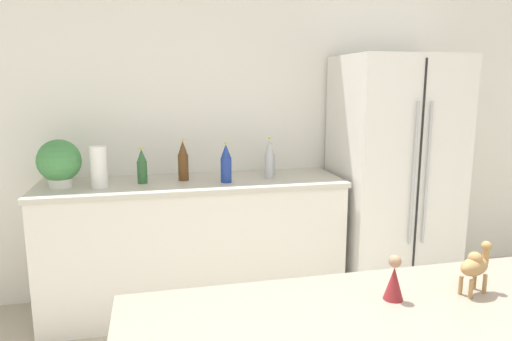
% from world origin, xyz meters
% --- Properties ---
extents(wall_back, '(8.00, 0.06, 2.55)m').
position_xyz_m(wall_back, '(0.00, 2.73, 1.27)').
color(wall_back, white).
rests_on(wall_back, ground_plane).
extents(back_counter, '(2.07, 0.63, 0.92)m').
position_xyz_m(back_counter, '(-0.37, 2.40, 0.46)').
color(back_counter, silver).
rests_on(back_counter, ground_plane).
extents(refrigerator, '(0.83, 0.70, 1.78)m').
position_xyz_m(refrigerator, '(1.12, 2.34, 0.89)').
color(refrigerator, silver).
rests_on(refrigerator, ground_plane).
extents(potted_plant, '(0.27, 0.27, 0.31)m').
position_xyz_m(potted_plant, '(-1.23, 2.39, 1.08)').
color(potted_plant, silver).
rests_on(potted_plant, back_counter).
extents(paper_towel_roll, '(0.11, 0.11, 0.27)m').
position_xyz_m(paper_towel_roll, '(-0.98, 2.33, 1.05)').
color(paper_towel_roll, white).
rests_on(paper_towel_roll, back_counter).
extents(back_bottle_0, '(0.06, 0.06, 0.29)m').
position_xyz_m(back_bottle_0, '(0.16, 2.37, 1.06)').
color(back_bottle_0, '#B2B7BC').
rests_on(back_bottle_0, back_counter).
extents(back_bottle_1, '(0.07, 0.07, 0.24)m').
position_xyz_m(back_bottle_1, '(-0.71, 2.40, 1.03)').
color(back_bottle_1, '#2D6033').
rests_on(back_bottle_1, back_counter).
extents(back_bottle_2, '(0.07, 0.07, 0.27)m').
position_xyz_m(back_bottle_2, '(-0.16, 2.30, 1.05)').
color(back_bottle_2, navy).
rests_on(back_bottle_2, back_counter).
extents(back_bottle_3, '(0.07, 0.07, 0.28)m').
position_xyz_m(back_bottle_3, '(-0.44, 2.44, 1.05)').
color(back_bottle_3, brown).
rests_on(back_bottle_3, back_counter).
extents(back_bottle_4, '(0.08, 0.08, 0.24)m').
position_xyz_m(back_bottle_4, '(0.20, 2.50, 1.03)').
color(back_bottle_4, '#B2B7BC').
rests_on(back_bottle_4, back_counter).
extents(camel_figurine, '(0.12, 0.08, 0.15)m').
position_xyz_m(camel_figurine, '(0.26, 0.37, 1.06)').
color(camel_figurine, '#A87F4C').
rests_on(camel_figurine, bar_counter).
extents(wise_man_figurine_crimson, '(0.06, 0.06, 0.13)m').
position_xyz_m(wise_man_figurine_crimson, '(0.01, 0.39, 1.03)').
color(wise_man_figurine_crimson, maroon).
rests_on(wise_man_figurine_crimson, bar_counter).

